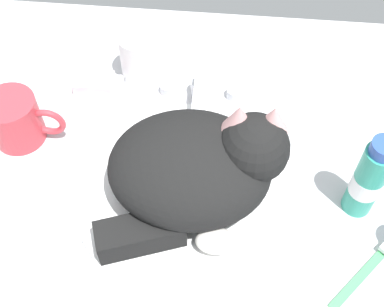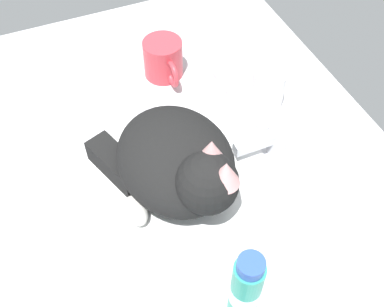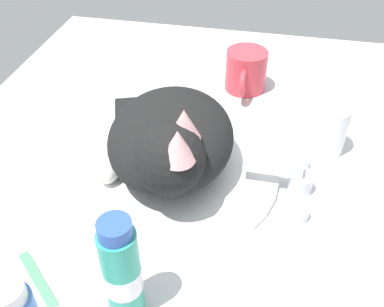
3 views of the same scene
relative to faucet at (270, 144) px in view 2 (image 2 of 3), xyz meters
The scene contains 9 objects.
ground_plane 18.86cm from the faucet, 90.00° to the right, with size 110.00×82.50×3.00cm, color silver.
sink_basin 18.56cm from the faucet, 90.00° to the right, with size 33.72×33.72×1.09cm, color white.
faucet is the anchor object (origin of this frame).
cat 19.27cm from the faucet, 85.52° to the right, with size 25.70×22.87×15.51cm.
coffee_mug 29.59cm from the faucet, 159.86° to the right, with size 12.14×8.16×8.14cm.
rinse_cup 12.33cm from the faucet, 154.80° to the left, with size 6.39×6.39×8.62cm.
soap_dish 18.09cm from the faucet, behind, with size 9.00×6.40×1.20cm, color white.
soap_bar 18.01cm from the faucet, behind, with size 6.48×4.32×2.00cm, color silver.
toothpaste_bottle 30.63cm from the faucet, 36.45° to the right, with size 4.32×4.32×15.01cm.
Camera 2 is at (44.84, -16.06, 67.47)cm, focal length 43.86 mm.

